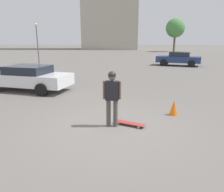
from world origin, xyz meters
name	(u,v)px	position (x,y,z in m)	size (l,w,h in m)	color
ground_plane	(112,126)	(0.00, 0.00, 0.00)	(220.00, 220.00, 0.00)	slate
person	(112,94)	(0.00, 0.00, 1.04)	(0.24, 0.55, 1.72)	#4C4742
skateboard	(129,123)	(-0.08, 0.54, 0.07)	(0.59, 1.01, 0.09)	#A5332D
car_parked_near	(27,77)	(-4.65, -4.80, 0.69)	(2.71, 4.87, 1.30)	silver
car_parked_far	(179,58)	(-16.67, 5.65, 0.74)	(2.99, 4.66, 1.40)	navy
tree_distant	(175,28)	(-44.38, 10.70, 5.04)	(4.10, 4.10, 7.12)	brown
traffic_cone	(174,108)	(-1.20, 2.12, 0.27)	(0.30, 0.30, 0.54)	orange
lamp_post	(37,39)	(-17.69, -9.48, 2.63)	(0.28, 0.28, 4.34)	#59595E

